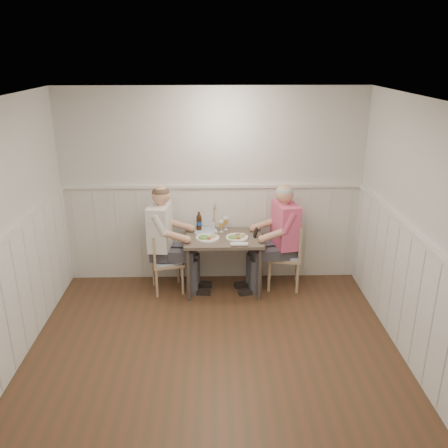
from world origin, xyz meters
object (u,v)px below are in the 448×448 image
grass_vase (213,216)px  chair_left (163,259)px  man_in_pink (281,245)px  beer_bottle (199,222)px  dining_table (224,244)px  diner_cream (164,247)px  chair_right (288,252)px

grass_vase → chair_left: bearing=-154.4°
man_in_pink → beer_bottle: size_ratio=5.63×
dining_table → man_in_pink: man_in_pink is taller
man_in_pink → diner_cream: (-1.53, -0.03, 0.00)m
chair_right → diner_cream: bearing=-178.2°
chair_right → dining_table: bearing=-175.3°
beer_bottle → grass_vase: (0.19, 0.06, 0.06)m
dining_table → chair_left: chair_left is taller
chair_left → chair_right: bearing=2.6°
man_in_pink → grass_vase: size_ratio=3.79×
man_in_pink → grass_vase: bearing=163.5°
chair_left → diner_cream: bearing=47.8°
diner_cream → grass_vase: bearing=24.7°
chair_left → diner_cream: size_ratio=0.57×
beer_bottle → chair_left: bearing=-151.1°
dining_table → beer_bottle: beer_bottle is taller
diner_cream → chair_left: bearing=-132.2°
dining_table → diner_cream: 0.77m
dining_table → beer_bottle: bearing=141.6°
chair_right → chair_left: (-1.65, -0.08, -0.04)m
diner_cream → dining_table: bearing=-1.3°
dining_table → chair_right: size_ratio=1.10×
chair_left → dining_table: bearing=0.4°
dining_table → grass_vase: size_ratio=2.62×
grass_vase → beer_bottle: bearing=-163.4°
man_in_pink → diner_cream: size_ratio=1.00×
chair_left → grass_vase: (0.66, 0.32, 0.47)m
chair_right → chair_left: size_ratio=1.09×
chair_right → diner_cream: (-1.63, -0.05, 0.11)m
dining_table → grass_vase: grass_vase is taller
diner_cream → grass_vase: 0.77m
grass_vase → diner_cream: bearing=-155.3°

